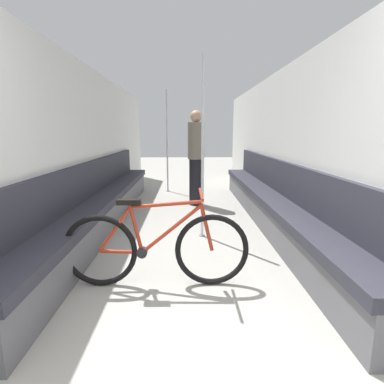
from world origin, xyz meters
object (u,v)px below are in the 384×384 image
(bicycle, at_px, (156,248))
(passenger_standing, at_px, (196,157))
(bench_seat_row_left, at_px, (103,205))
(grab_pole_near, at_px, (203,152))
(bench_seat_row_right, at_px, (271,204))
(grab_pole_far, at_px, (167,143))

(bicycle, bearing_deg, passenger_standing, 83.56)
(bench_seat_row_left, relative_size, grab_pole_near, 2.47)
(bench_seat_row_right, xyz_separation_m, bicycle, (-1.49, -1.73, 0.03))
(bench_seat_row_left, relative_size, bench_seat_row_right, 1.00)
(grab_pole_far, relative_size, passenger_standing, 1.30)
(bench_seat_row_left, height_order, grab_pole_near, grab_pole_near)
(grab_pole_near, bearing_deg, bench_seat_row_left, 161.89)
(bench_seat_row_left, bearing_deg, passenger_standing, 42.78)
(bench_seat_row_left, distance_m, grab_pole_far, 2.78)
(bench_seat_row_right, distance_m, grab_pole_far, 3.14)
(grab_pole_far, xyz_separation_m, passenger_standing, (0.60, -1.29, -0.20))
(bench_seat_row_left, bearing_deg, bicycle, -61.76)
(bicycle, xyz_separation_m, grab_pole_near, (0.47, 1.27, 0.74))
(bench_seat_row_right, bearing_deg, grab_pole_near, -155.87)
(bench_seat_row_right, relative_size, passenger_standing, 3.22)
(passenger_standing, bearing_deg, grab_pole_near, -67.15)
(grab_pole_near, bearing_deg, grab_pole_far, 101.70)
(bench_seat_row_left, distance_m, passenger_standing, 1.96)
(bicycle, height_order, grab_pole_far, grab_pole_far)
(grab_pole_far, bearing_deg, passenger_standing, -64.98)
(bench_seat_row_left, bearing_deg, grab_pole_far, 73.14)
(bench_seat_row_right, relative_size, grab_pole_near, 2.47)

